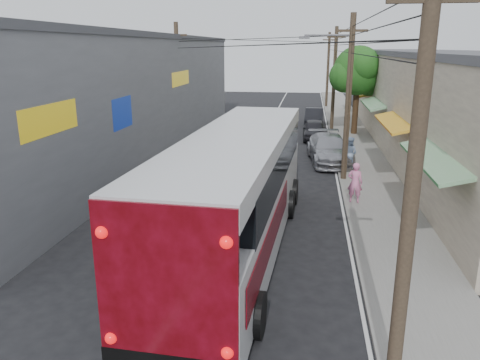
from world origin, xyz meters
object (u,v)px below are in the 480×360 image
at_px(pedestrian_far, 349,153).
at_px(coach_bus, 239,190).
at_px(parked_suv, 329,149).
at_px(pedestrian_near, 355,182).
at_px(parked_car_mid, 315,130).
at_px(jeepney, 171,215).
at_px(parked_car_far, 314,117).

bearing_deg(pedestrian_far, coach_bus, 98.45).
distance_m(parked_suv, pedestrian_far, 2.18).
bearing_deg(pedestrian_near, coach_bus, 61.27).
height_order(coach_bus, parked_car_mid, coach_bus).
height_order(jeepney, pedestrian_far, pedestrian_far).
distance_m(parked_car_far, pedestrian_near, 21.04).
relative_size(coach_bus, pedestrian_near, 7.92).
distance_m(coach_bus, pedestrian_far, 11.64).
xyz_separation_m(coach_bus, pedestrian_far, (4.38, 10.74, -1.01)).
height_order(parked_car_far, pedestrian_far, pedestrian_far).
height_order(parked_suv, parked_car_mid, parked_suv).
bearing_deg(pedestrian_far, parked_suv, -32.27).
height_order(coach_bus, pedestrian_far, coach_bus).
distance_m(jeepney, pedestrian_far, 12.03).
relative_size(jeepney, parked_suv, 0.89).
height_order(coach_bus, pedestrian_near, coach_bus).
bearing_deg(pedestrian_far, jeepney, 85.13).
height_order(parked_car_mid, pedestrian_far, pedestrian_far).
bearing_deg(parked_car_mid, pedestrian_near, -84.98).
distance_m(parked_car_mid, pedestrian_near, 14.58).
xyz_separation_m(parked_car_mid, pedestrian_far, (1.79, -8.90, 0.31)).
xyz_separation_m(jeepney, pedestrian_far, (6.99, 9.79, 0.33)).
bearing_deg(parked_car_far, coach_bus, -94.07).
distance_m(parked_suv, parked_car_far, 13.49).
bearing_deg(coach_bus, parked_car_far, 87.13).
distance_m(coach_bus, parked_car_far, 26.29).
relative_size(coach_bus, parked_car_mid, 3.32).
relative_size(pedestrian_near, pedestrian_far, 0.97).
bearing_deg(parked_suv, parked_car_mid, 89.85).
distance_m(jeepney, parked_car_mid, 19.40).
xyz_separation_m(parked_suv, parked_car_far, (-0.80, 13.46, -0.08)).
xyz_separation_m(parked_car_far, pedestrian_far, (1.79, -15.39, 0.30)).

